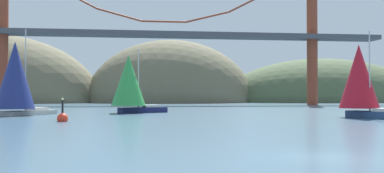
{
  "coord_description": "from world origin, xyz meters",
  "views": [
    {
      "loc": [
        -8.01,
        -18.7,
        2.74
      ],
      "look_at": [
        0.0,
        41.46,
        3.8
      ],
      "focal_mm": 41.95,
      "sensor_mm": 36.0,
      "label": 1
    }
  ],
  "objects": [
    {
      "name": "headland_center",
      "position": [
        5.0,
        135.0,
        0.0
      ],
      "size": [
        57.64,
        44.0,
        42.88
      ],
      "primitive_type": "ellipsoid",
      "color": "#6B664C",
      "rests_on": "ground_plane"
    },
    {
      "name": "sailboat_green_sail",
      "position": [
        -8.45,
        47.11,
        4.51
      ],
      "size": [
        9.22,
        6.92,
        9.44
      ],
      "color": "#191E4C",
      "rests_on": "ground_plane"
    },
    {
      "name": "suspension_bridge",
      "position": [
        0.0,
        95.0,
        18.67
      ],
      "size": [
        114.82,
        6.0,
        38.89
      ],
      "color": "brown",
      "rests_on": "ground_plane"
    },
    {
      "name": "headland_right",
      "position": [
        60.0,
        135.0,
        0.0
      ],
      "size": [
        73.91,
        44.0,
        31.21
      ],
      "primitive_type": "ellipsoid",
      "color": "#4C5B3D",
      "rests_on": "ground_plane"
    },
    {
      "name": "sailboat_crimson_sail",
      "position": [
        18.24,
        30.29,
        4.54
      ],
      "size": [
        5.93,
        8.5,
        9.96
      ],
      "color": "navy",
      "rests_on": "ground_plane"
    },
    {
      "name": "ground_plane",
      "position": [
        0.0,
        0.0,
        0.0
      ],
      "size": [
        360.0,
        360.0,
        0.0
      ],
      "primitive_type": "plane",
      "color": "#426075"
    },
    {
      "name": "channel_buoy",
      "position": [
        -14.98,
        27.71,
        0.37
      ],
      "size": [
        1.1,
        1.1,
        2.64
      ],
      "color": "red",
      "rests_on": "ground_plane"
    },
    {
      "name": "sailboat_navy_sail",
      "position": [
        -22.79,
        40.94,
        4.94
      ],
      "size": [
        7.81,
        9.86,
        11.34
      ],
      "color": "#B7B2A8",
      "rests_on": "ground_plane"
    }
  ]
}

